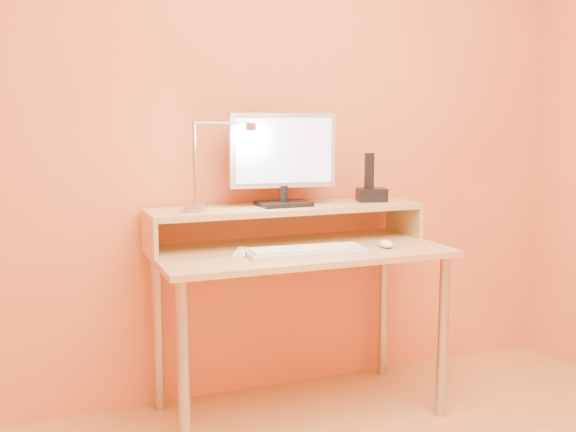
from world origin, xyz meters
name	(u,v)px	position (x,y,z in m)	size (l,w,h in m)	color
wall_back	(272,119)	(0.00, 1.50, 1.25)	(3.00, 0.04, 2.50)	#E9904F
desk_leg_fl	(184,374)	(-0.55, 0.93, 0.35)	(0.04, 0.04, 0.69)	#AAAAB1
desk_leg_fr	(443,337)	(0.55, 0.93, 0.35)	(0.04, 0.04, 0.69)	#AAAAB1
desk_leg_bl	(158,332)	(-0.55, 1.43, 0.35)	(0.04, 0.04, 0.69)	#AAAAB1
desk_leg_br	(383,306)	(0.55, 1.43, 0.35)	(0.04, 0.04, 0.69)	#AAAAB1
desk_lower	(299,251)	(0.00, 1.18, 0.71)	(1.20, 0.60, 0.03)	tan
shelf_riser_left	(149,235)	(-0.59, 1.33, 0.79)	(0.02, 0.30, 0.14)	tan
shelf_riser_right	(404,219)	(0.59, 1.33, 0.79)	(0.02, 0.30, 0.14)	tan
desk_shelf	(286,209)	(0.00, 1.33, 0.87)	(1.20, 0.30, 0.03)	tan
monitor_foot	(284,204)	(-0.01, 1.33, 0.89)	(0.22, 0.16, 0.02)	black
monitor_neck	(284,194)	(-0.01, 1.33, 0.93)	(0.04, 0.04, 0.07)	black
monitor_panel	(283,150)	(-0.01, 1.34, 1.12)	(0.46, 0.04, 0.32)	#B4B4BE
monitor_back	(281,150)	(-0.01, 1.36, 1.12)	(0.42, 0.01, 0.27)	black
monitor_screen	(284,151)	(-0.01, 1.32, 1.12)	(0.42, 0.00, 0.27)	#B8C5F1
lamp_base	(195,208)	(-0.41, 1.30, 0.89)	(0.10, 0.10, 0.03)	#AAAAB1
lamp_post	(195,165)	(-0.41, 1.30, 1.07)	(0.01, 0.01, 0.33)	#AAAAB1
lamp_arm	(223,123)	(-0.29, 1.30, 1.24)	(0.01, 0.01, 0.24)	#AAAAB1
lamp_head	(251,127)	(-0.17, 1.30, 1.22)	(0.04, 0.04, 0.03)	#AAAAB1
lamp_bulb	(251,131)	(-0.17, 1.30, 1.20)	(0.03, 0.03, 0.00)	#FFEAC6
phone_dock	(372,195)	(0.42, 1.33, 0.91)	(0.13, 0.10, 0.06)	black
phone_handset	(369,171)	(0.40, 1.33, 1.02)	(0.04, 0.03, 0.16)	black
phone_led	(386,196)	(0.46, 1.28, 0.91)	(0.01, 0.00, 0.04)	blue
keyboard	(307,253)	(-0.03, 1.03, 0.73)	(0.47, 0.15, 0.02)	silver
mouse	(386,244)	(0.34, 1.06, 0.74)	(0.06, 0.10, 0.03)	white
remote_control	(241,254)	(-0.28, 1.11, 0.73)	(0.04, 0.16, 0.02)	silver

